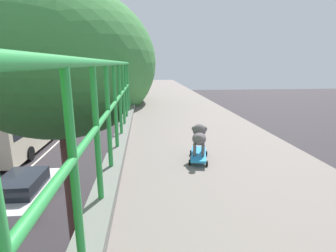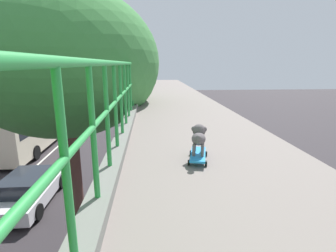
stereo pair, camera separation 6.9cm
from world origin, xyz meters
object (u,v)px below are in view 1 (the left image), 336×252
at_px(car_white_fifth, 24,191).
at_px(small_dog, 199,136).
at_px(city_bus, 26,125).
at_px(toy_skateboard, 199,155).

distance_m(car_white_fifth, small_dog, 11.22).
relative_size(city_bus, toy_skateboard, 18.88).
distance_m(toy_skateboard, small_dog, 0.23).
xyz_separation_m(toy_skateboard, small_dog, (0.01, 0.03, 0.22)).
bearing_deg(small_dog, car_white_fifth, 126.88).
bearing_deg(city_bus, small_dog, -60.33).
distance_m(city_bus, small_dog, 19.42).
height_order(city_bus, toy_skateboard, toy_skateboard).
bearing_deg(city_bus, toy_skateboard, -60.40).
bearing_deg(car_white_fifth, city_bus, 111.57).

